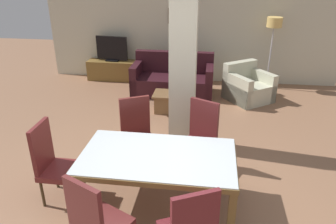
% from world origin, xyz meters
% --- Properties ---
extents(ground_plane, '(18.00, 18.00, 0.00)m').
position_xyz_m(ground_plane, '(0.00, 0.00, 0.00)').
color(ground_plane, '#8C6247').
extents(back_wall, '(7.20, 0.09, 2.70)m').
position_xyz_m(back_wall, '(-0.00, 4.93, 1.35)').
color(back_wall, beige).
rests_on(back_wall, ground_plane).
extents(divider_pillar, '(0.40, 0.33, 2.70)m').
position_xyz_m(divider_pillar, '(0.13, 1.60, 1.35)').
color(divider_pillar, beige).
rests_on(divider_pillar, ground_plane).
extents(dining_table, '(1.81, 1.04, 0.75)m').
position_xyz_m(dining_table, '(0.00, 0.00, 0.61)').
color(dining_table, olive).
rests_on(dining_table, ground_plane).
extents(dining_chair_far_left, '(0.62, 0.62, 1.04)m').
position_xyz_m(dining_chair_far_left, '(-0.45, 0.89, 0.54)').
color(dining_chair_far_left, maroon).
rests_on(dining_chair_far_left, ground_plane).
extents(dining_chair_head_left, '(0.46, 0.46, 1.04)m').
position_xyz_m(dining_chair_head_left, '(-1.31, 0.00, 0.54)').
color(dining_chair_head_left, maroon).
rests_on(dining_chair_head_left, ground_plane).
extents(dining_chair_far_right, '(0.62, 0.62, 1.04)m').
position_xyz_m(dining_chair_far_right, '(0.45, 0.90, 0.54)').
color(dining_chair_far_right, maroon).
rests_on(dining_chair_far_right, ground_plane).
extents(dining_chair_near_left, '(0.62, 0.62, 1.04)m').
position_xyz_m(dining_chair_near_left, '(-0.45, -0.91, 0.54)').
color(dining_chair_near_left, maroon).
rests_on(dining_chair_near_left, ground_plane).
extents(sofa, '(1.82, 0.88, 0.90)m').
position_xyz_m(sofa, '(-0.31, 3.93, 0.31)').
color(sofa, '#34141B').
rests_on(sofa, ground_plane).
extents(armchair, '(1.16, 1.17, 0.79)m').
position_xyz_m(armchair, '(1.37, 3.73, 0.28)').
color(armchair, beige).
rests_on(armchair, ground_plane).
extents(coffee_table, '(0.62, 0.51, 0.38)m').
position_xyz_m(coffee_table, '(-0.26, 2.88, 0.20)').
color(coffee_table, brown).
rests_on(coffee_table, ground_plane).
extents(bottle, '(0.07, 0.07, 0.25)m').
position_xyz_m(bottle, '(-0.22, 2.98, 0.48)').
color(bottle, '#4C2D14').
rests_on(bottle, coffee_table).
extents(tv_stand, '(1.29, 0.40, 0.50)m').
position_xyz_m(tv_stand, '(-1.94, 4.65, 0.25)').
color(tv_stand, brown).
rests_on(tv_stand, ground_plane).
extents(tv_screen, '(0.81, 0.23, 0.62)m').
position_xyz_m(tv_screen, '(-1.94, 4.65, 0.80)').
color(tv_screen, black).
rests_on(tv_screen, tv_stand).
extents(floor_lamp, '(0.34, 0.34, 1.67)m').
position_xyz_m(floor_lamp, '(1.90, 4.57, 1.41)').
color(floor_lamp, '#B7B7BC').
rests_on(floor_lamp, ground_plane).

